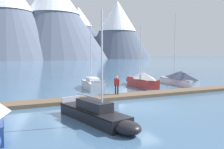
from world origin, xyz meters
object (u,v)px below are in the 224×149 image
Objects in this scene: sailboat_far_berth at (178,78)px; sailboat_second_berth at (97,114)px; person_on_dock at (117,84)px; sailboat_mid_dock_port at (92,84)px; sailboat_mid_dock_starboard at (141,80)px.

sailboat_second_berth is at bearing -140.80° from sailboat_far_berth.
sailboat_far_berth reaches higher than person_on_dock.
sailboat_mid_dock_port is 6.25m from sailboat_mid_dock_starboard.
sailboat_mid_dock_port reaches higher than person_on_dock.
sailboat_second_berth is 0.85× the size of sailboat_mid_dock_port.
sailboat_far_berth is at bearing 26.28° from person_on_dock.
sailboat_far_berth is 5.49× the size of person_on_dock.
sailboat_mid_dock_starboard is at bearing 176.38° from sailboat_far_berth.
sailboat_mid_dock_starboard reaches higher than sailboat_second_berth.
sailboat_mid_dock_starboard is 0.81× the size of sailboat_far_berth.
sailboat_second_berth is 4.12× the size of person_on_dock.
sailboat_second_berth reaches higher than person_on_dock.
person_on_dock is (-11.07, -5.47, 0.40)m from sailboat_far_berth.
sailboat_second_berth is at bearing -121.15° from person_on_dock.
sailboat_second_berth is 0.75× the size of sailboat_far_berth.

